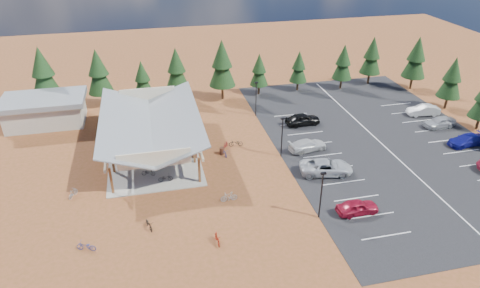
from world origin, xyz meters
TOP-DOWN VIEW (x-y plane):
  - ground at (0.00, 0.00)m, footprint 140.00×140.00m
  - asphalt_lot at (18.50, 3.00)m, footprint 27.00×44.00m
  - concrete_pad at (-10.00, 7.00)m, footprint 10.60×18.60m
  - bike_pavilion at (-10.00, 7.00)m, footprint 11.65×19.40m
  - outbuilding at (-24.00, 18.00)m, footprint 11.00×7.00m
  - lamp_post_0 at (5.00, -10.00)m, footprint 0.50×0.25m
  - lamp_post_1 at (5.00, 2.00)m, footprint 0.50×0.25m
  - lamp_post_2 at (5.00, 14.00)m, footprint 0.50×0.25m
  - trash_bin_0 at (-5.25, 3.93)m, footprint 0.60×0.60m
  - trash_bin_1 at (-1.88, 4.09)m, footprint 0.60×0.60m
  - pine_0 at (-24.29, 22.96)m, footprint 4.12×4.12m
  - pine_1 at (-16.70, 22.73)m, footprint 3.78×3.78m
  - pine_2 at (-10.50, 21.84)m, footprint 2.95×2.95m
  - pine_3 at (-5.32, 22.31)m, footprint 3.59×3.59m
  - pine_4 at (1.50, 21.20)m, footprint 4.06×4.06m
  - pine_5 at (7.56, 21.83)m, footprint 2.90×2.90m
  - pine_6 at (14.24, 22.05)m, footprint 2.85×2.85m
  - pine_7 at (21.53, 21.20)m, footprint 3.20×3.20m
  - pine_8 at (27.12, 22.25)m, footprint 3.48×3.48m
  - pine_12 at (33.40, 10.10)m, footprint 3.40×3.40m
  - pine_13 at (32.87, 18.50)m, footprint 3.77×3.77m
  - bike_0 at (-10.82, 1.10)m, footprint 1.62×0.92m
  - bike_1 at (-11.77, 5.91)m, footprint 1.73×0.57m
  - bike_2 at (-12.85, 8.26)m, footprint 1.92×1.10m
  - bike_3 at (-12.58, 11.16)m, footprint 1.89×0.69m
  - bike_4 at (-9.04, -0.46)m, footprint 1.55×0.55m
  - bike_5 at (-7.79, 4.16)m, footprint 1.54×0.56m
  - bike_6 at (-7.27, 8.36)m, footprint 1.78×0.78m
  - bike_7 at (-8.17, 14.29)m, footprint 1.83×0.91m
  - bike_8 at (-11.13, -7.99)m, footprint 1.08×1.87m
  - bike_9 at (-18.62, -1.15)m, footprint 1.11×1.56m
  - bike_10 at (-16.62, -9.78)m, footprint 1.87×1.18m
  - bike_11 at (-5.28, -11.43)m, footprint 0.59×1.72m
  - bike_13 at (-2.98, -5.47)m, footprint 1.78×0.56m
  - bike_14 at (-1.63, 3.73)m, footprint 0.79×1.70m
  - bike_15 at (-1.19, 5.41)m, footprint 1.14×1.46m
  - bike_16 at (0.21, 5.67)m, footprint 1.82×0.74m
  - car_0 at (8.87, -10.25)m, footprint 4.21×1.75m
  - car_2 at (8.73, -2.84)m, footprint 6.33×3.80m
  - car_3 at (8.64, 2.64)m, footprint 5.12×2.72m
  - car_4 at (10.54, 9.59)m, footprint 4.91×2.21m
  - car_7 at (28.68, -0.62)m, footprint 5.05×2.40m
  - car_8 at (28.53, 4.68)m, footprint 4.56×2.06m
  - car_9 at (28.64, 8.67)m, footprint 4.77×2.16m

SIDE VIEW (x-z plane):
  - ground at x=0.00m, z-range 0.00..0.00m
  - asphalt_lot at x=18.50m, z-range 0.00..0.04m
  - concrete_pad at x=-10.00m, z-range 0.00..0.10m
  - bike_14 at x=-1.63m, z-range 0.00..0.86m
  - bike_15 at x=-1.19m, z-range 0.00..0.88m
  - trash_bin_0 at x=-5.25m, z-range 0.00..0.90m
  - trash_bin_1 at x=-1.88m, z-range 0.00..0.90m
  - bike_9 at x=-18.62m, z-range 0.00..0.93m
  - bike_10 at x=-16.62m, z-range 0.00..0.93m
  - bike_8 at x=-11.13m, z-range 0.00..0.93m
  - bike_16 at x=0.21m, z-range 0.00..0.93m
  - bike_0 at x=-10.82m, z-range 0.10..0.91m
  - bike_4 at x=-9.04m, z-range 0.10..0.91m
  - bike_11 at x=-5.28m, z-range 0.00..1.02m
  - bike_13 at x=-2.98m, z-range 0.00..1.06m
  - bike_5 at x=-7.79m, z-range 0.10..1.01m
  - bike_6 at x=-7.27m, z-range 0.10..1.01m
  - bike_2 at x=-12.85m, z-range 0.10..1.06m
  - bike_1 at x=-11.77m, z-range 0.10..1.13m
  - bike_7 at x=-8.17m, z-range 0.10..1.16m
  - bike_3 at x=-12.58m, z-range 0.10..1.21m
  - car_3 at x=8.64m, z-range 0.04..1.45m
  - car_7 at x=28.68m, z-range 0.04..1.46m
  - car_0 at x=8.87m, z-range 0.04..1.46m
  - car_9 at x=28.64m, z-range 0.04..1.56m
  - car_8 at x=28.53m, z-range 0.04..1.56m
  - car_4 at x=10.54m, z-range 0.04..1.68m
  - car_2 at x=8.73m, z-range 0.04..1.68m
  - outbuilding at x=-24.00m, z-range 0.08..3.98m
  - lamp_post_0 at x=5.00m, z-range 0.41..5.55m
  - lamp_post_1 at x=5.00m, z-range 0.41..5.55m
  - lamp_post_2 at x=5.00m, z-range 0.41..5.55m
  - bike_pavilion at x=-10.00m, z-range 1.34..6.31m
  - pine_6 at x=14.24m, z-range 0.73..7.38m
  - pine_5 at x=7.56m, z-range 0.74..7.49m
  - pine_2 at x=-10.50m, z-range 0.75..7.62m
  - pine_7 at x=21.53m, z-range 0.82..8.27m
  - pine_12 at x=33.40m, z-range 0.88..8.81m
  - pine_8 at x=27.12m, z-range 0.90..9.00m
  - pine_3 at x=-5.32m, z-range 0.92..9.29m
  - pine_13 at x=32.87m, z-range 0.97..9.75m
  - pine_1 at x=-16.70m, z-range 0.97..9.77m
  - pine_4 at x=1.50m, z-range 1.05..10.51m
  - pine_0 at x=-24.29m, z-range 1.06..10.66m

